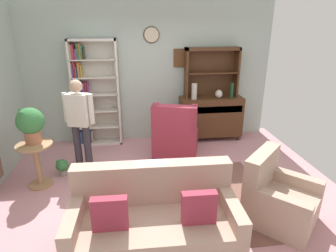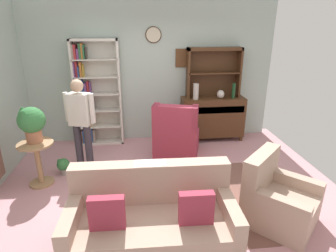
% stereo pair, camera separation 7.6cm
% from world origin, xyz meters
% --- Properties ---
extents(ground_plane, '(5.40, 4.60, 0.02)m').
position_xyz_m(ground_plane, '(0.00, 0.00, -0.01)').
color(ground_plane, '#C68C93').
extents(wall_back, '(5.00, 0.09, 2.80)m').
position_xyz_m(wall_back, '(0.00, 2.13, 1.41)').
color(wall_back, '#ADC1B7').
rests_on(wall_back, ground_plane).
extents(area_rug, '(2.58, 2.00, 0.01)m').
position_xyz_m(area_rug, '(0.20, -0.30, 0.00)').
color(area_rug, brown).
rests_on(area_rug, ground_plane).
extents(bookshelf, '(0.90, 0.30, 2.10)m').
position_xyz_m(bookshelf, '(-1.18, 1.94, 1.03)').
color(bookshelf, silver).
rests_on(bookshelf, ground_plane).
extents(sideboard, '(1.30, 0.45, 0.92)m').
position_xyz_m(sideboard, '(1.24, 1.86, 0.51)').
color(sideboard, '#4C2D19').
rests_on(sideboard, ground_plane).
extents(sideboard_hutch, '(1.10, 0.26, 1.00)m').
position_xyz_m(sideboard_hutch, '(1.24, 1.97, 1.56)').
color(sideboard_hutch, '#4C2D19').
rests_on(sideboard_hutch, sideboard).
extents(vase_tall, '(0.11, 0.11, 0.32)m').
position_xyz_m(vase_tall, '(0.85, 1.78, 1.08)').
color(vase_tall, beige).
rests_on(vase_tall, sideboard).
extents(vase_round, '(0.15, 0.15, 0.17)m').
position_xyz_m(vase_round, '(1.37, 1.79, 1.01)').
color(vase_round, beige).
rests_on(vase_round, sideboard).
extents(bottle_wine, '(0.07, 0.07, 0.31)m').
position_xyz_m(bottle_wine, '(1.63, 1.77, 1.08)').
color(bottle_wine, '#194223').
rests_on(bottle_wine, sideboard).
extents(couch_floral, '(1.82, 0.90, 0.90)m').
position_xyz_m(couch_floral, '(-0.23, -1.11, 0.31)').
color(couch_floral, tan).
rests_on(couch_floral, ground_plane).
extents(armchair_floral, '(1.08, 1.08, 0.88)m').
position_xyz_m(armchair_floral, '(1.35, -0.87, 0.29)').
color(armchair_floral, tan).
rests_on(armchair_floral, ground_plane).
extents(wingback_chair, '(0.97, 0.99, 1.05)m').
position_xyz_m(wingback_chair, '(0.36, 1.09, 0.38)').
color(wingback_chair, '#A33347').
rests_on(wingback_chair, ground_plane).
extents(plant_stand, '(0.52, 0.52, 0.69)m').
position_xyz_m(plant_stand, '(-1.87, 0.39, 0.43)').
color(plant_stand, '#A87F56').
rests_on(plant_stand, ground_plane).
extents(potted_plant_large, '(0.39, 0.39, 0.54)m').
position_xyz_m(potted_plant_large, '(-1.90, 0.43, 1.01)').
color(potted_plant_large, '#AD6B4C').
rests_on(potted_plant_large, plant_stand).
extents(potted_plant_small, '(0.20, 0.20, 0.28)m').
position_xyz_m(potted_plant_small, '(-1.59, 0.65, 0.16)').
color(potted_plant_small, gray).
rests_on(potted_plant_small, ground_plane).
extents(person_reading, '(0.52, 0.30, 1.56)m').
position_xyz_m(person_reading, '(-1.26, 0.78, 0.91)').
color(person_reading, '#38333D').
rests_on(person_reading, ground_plane).
extents(coffee_table, '(0.80, 0.50, 0.42)m').
position_xyz_m(coffee_table, '(0.00, -0.32, 0.35)').
color(coffee_table, '#4C2D19').
rests_on(coffee_table, ground_plane).
extents(book_stack, '(0.22, 0.15, 0.09)m').
position_xyz_m(book_stack, '(0.02, -0.23, 0.46)').
color(book_stack, '#284C8C').
rests_on(book_stack, coffee_table).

